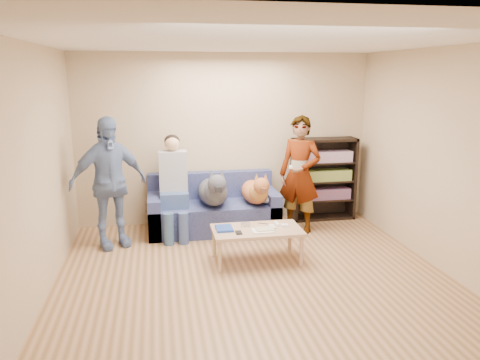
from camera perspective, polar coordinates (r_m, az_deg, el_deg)
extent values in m
plane|color=brown|center=(5.22, 2.39, -13.17)|extent=(5.00, 5.00, 0.00)
plane|color=white|center=(4.70, 2.70, 16.60)|extent=(5.00, 5.00, 0.00)
plane|color=tan|center=(7.22, -1.83, 4.99)|extent=(4.50, 0.00, 4.50)
plane|color=tan|center=(2.53, 15.30, -10.86)|extent=(4.50, 0.00, 4.50)
plane|color=tan|center=(4.84, -24.45, -0.16)|extent=(0.00, 5.00, 5.00)
plane|color=tan|center=(5.72, 25.11, 1.66)|extent=(0.00, 5.00, 5.00)
ellipsoid|color=#B4B4B9|center=(6.91, 3.43, -2.23)|extent=(0.38, 0.32, 0.13)
imported|color=gray|center=(6.84, 7.29, 0.65)|extent=(0.74, 0.71, 1.71)
imported|color=#7892C1|center=(6.41, -15.73, -0.34)|extent=(1.12, 0.80, 1.76)
cube|color=white|center=(6.56, 6.18, 1.57)|extent=(0.08, 0.12, 0.03)
cube|color=#1B3C98|center=(5.78, -1.94, -5.91)|extent=(0.20, 0.26, 0.03)
cube|color=white|center=(5.72, 2.78, -6.18)|extent=(0.26, 0.20, 0.02)
cube|color=#B5AF91|center=(5.74, 3.03, -5.97)|extent=(0.22, 0.17, 0.01)
cube|color=#ACABB0|center=(5.88, 0.67, -5.43)|extent=(0.11, 0.06, 0.05)
cube|color=white|center=(5.95, 4.51, -5.35)|extent=(0.04, 0.13, 0.03)
cube|color=white|center=(5.90, 5.46, -5.54)|extent=(0.09, 0.06, 0.03)
cylinder|color=silver|center=(5.82, 4.04, -5.81)|extent=(0.07, 0.07, 0.02)
cylinder|color=white|center=(5.90, 3.85, -5.56)|extent=(0.07, 0.07, 0.02)
cylinder|color=#D05C1D|center=(5.65, 2.21, -6.45)|extent=(0.13, 0.06, 0.01)
cylinder|color=black|center=(5.99, 2.83, -5.31)|extent=(0.13, 0.08, 0.01)
cube|color=black|center=(5.64, -0.17, -6.43)|extent=(0.07, 0.12, 0.02)
cube|color=#515B93|center=(6.99, -3.26, -4.46)|extent=(1.90, 0.85, 0.42)
cube|color=#515B93|center=(7.20, -3.63, -0.56)|extent=(1.90, 0.18, 0.40)
cube|color=#515B93|center=(6.92, -10.37, -4.14)|extent=(0.18, 0.85, 0.58)
cube|color=#515B93|center=(7.12, 3.63, -3.47)|extent=(0.18, 0.85, 0.58)
cube|color=#3D5588|center=(6.78, -8.03, -2.30)|extent=(0.40, 0.38, 0.22)
cylinder|color=#3D5E87|center=(6.47, -8.68, -6.04)|extent=(0.14, 0.14, 0.47)
cylinder|color=#404B8D|center=(6.48, -6.90, -5.96)|extent=(0.14, 0.14, 0.47)
cube|color=#B0B1B5|center=(6.79, -8.17, 1.10)|extent=(0.40, 0.24, 0.58)
sphere|color=#D9AD82|center=(6.72, -8.28, 4.44)|extent=(0.21, 0.21, 0.21)
ellipsoid|color=black|center=(6.75, -8.30, 4.73)|extent=(0.22, 0.22, 0.19)
ellipsoid|color=#494B53|center=(6.84, -3.35, -1.42)|extent=(0.42, 0.88, 0.37)
sphere|color=#4A4C54|center=(6.51, -3.01, -1.39)|extent=(0.32, 0.32, 0.32)
sphere|color=#45464F|center=(6.30, -2.83, -0.49)|extent=(0.26, 0.26, 0.26)
cube|color=black|center=(6.19, -2.68, -1.08)|extent=(0.08, 0.12, 0.07)
cone|color=#4A4C54|center=(6.29, -3.49, 0.73)|extent=(0.08, 0.08, 0.12)
cone|color=#4C4E57|center=(6.31, -2.25, 0.78)|extent=(0.08, 0.08, 0.12)
cylinder|color=#52545D|center=(7.26, -3.75, -0.88)|extent=(0.05, 0.29, 0.17)
ellipsoid|color=#C9723D|center=(6.92, 1.77, -1.45)|extent=(0.37, 0.77, 0.32)
sphere|color=#C9883D|center=(6.62, 2.31, -1.46)|extent=(0.28, 0.28, 0.28)
sphere|color=#A66633|center=(6.43, 2.63, -0.71)|extent=(0.22, 0.22, 0.22)
cube|color=#57351D|center=(6.33, 2.86, -1.23)|extent=(0.07, 0.11, 0.06)
cone|color=#B57A37|center=(6.41, 2.04, 0.33)|extent=(0.07, 0.07, 0.11)
cone|color=#B25F36|center=(6.44, 3.14, 0.37)|extent=(0.07, 0.07, 0.11)
cylinder|color=#A87833|center=(7.30, 1.13, -0.94)|extent=(0.04, 0.25, 0.15)
cube|color=tan|center=(5.81, 2.07, -6.15)|extent=(1.10, 0.60, 0.04)
cylinder|color=tan|center=(5.57, -2.50, -9.31)|extent=(0.05, 0.05, 0.38)
cylinder|color=tan|center=(5.78, 7.49, -8.58)|extent=(0.05, 0.05, 0.38)
cylinder|color=#D9BE85|center=(6.03, -3.14, -7.54)|extent=(0.05, 0.05, 0.38)
cylinder|color=tan|center=(6.22, 6.10, -6.93)|extent=(0.05, 0.05, 0.38)
cube|color=black|center=(7.40, 6.64, -0.02)|extent=(0.04, 0.34, 1.30)
cube|color=black|center=(7.72, 13.47, 0.26)|extent=(0.04, 0.34, 1.30)
cube|color=black|center=(7.43, 10.32, 4.86)|extent=(1.00, 0.34, 0.04)
cube|color=black|center=(7.71, 9.94, -4.44)|extent=(1.00, 0.34, 0.04)
cube|color=black|center=(7.69, 9.72, 0.39)|extent=(1.00, 0.02, 1.30)
cube|color=black|center=(7.63, 10.03, -2.29)|extent=(0.94, 0.32, 0.03)
cube|color=black|center=(7.55, 10.12, -0.10)|extent=(0.94, 0.32, 0.02)
cube|color=black|center=(7.49, 10.21, 2.14)|extent=(0.94, 0.32, 0.02)
cube|color=#B23333|center=(7.58, 10.11, -1.62)|extent=(0.84, 0.24, 0.17)
cube|color=gold|center=(7.51, 10.20, 0.59)|extent=(0.84, 0.24, 0.17)
cube|color=#994C99|center=(7.46, 10.29, 2.85)|extent=(0.84, 0.24, 0.17)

